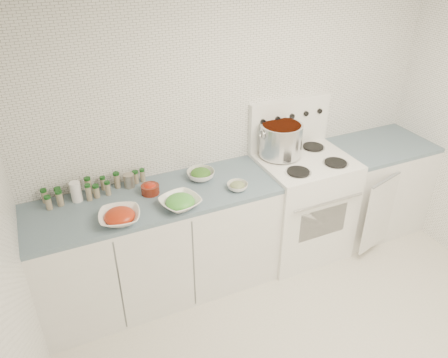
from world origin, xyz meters
TOP-DOWN VIEW (x-y plane):
  - room_walls at (0.00, 0.00)m, footprint 3.54×3.04m
  - counter_left at (-0.82, 1.19)m, footprint 1.85×0.62m
  - stove at (0.48, 1.19)m, footprint 0.76×0.70m
  - counter_right at (1.30, 1.19)m, footprint 0.89×0.74m
  - stock_pot at (0.31, 1.32)m, footprint 0.37×0.35m
  - bowl_tomato at (-1.12, 1.00)m, footprint 0.33×0.33m
  - bowl_snowpea at (-0.69, 0.99)m, footprint 0.34×0.34m
  - bowl_broccoli at (-0.41, 1.30)m, footprint 0.28×0.28m
  - bowl_zucchini at (-0.22, 1.04)m, footprint 0.16×0.16m
  - bowl_pepper at (-0.83, 1.25)m, footprint 0.13×0.13m
  - salt_canister at (-1.34, 1.37)m, footprint 0.08×0.08m
  - tin_can at (-0.95, 1.41)m, footprint 0.11×0.11m
  - spice_cluster at (-1.25, 1.41)m, footprint 0.76×0.15m

SIDE VIEW (x-z plane):
  - counter_right at x=1.30m, z-range 0.00..0.90m
  - counter_left at x=-0.82m, z-range 0.00..0.90m
  - stove at x=0.48m, z-range -0.18..1.18m
  - bowl_zucchini at x=-0.22m, z-range 0.90..0.96m
  - bowl_snowpea at x=-0.69m, z-range 0.89..0.98m
  - bowl_tomato at x=-1.12m, z-range 0.89..0.99m
  - bowl_broccoli at x=-0.41m, z-range 0.90..0.98m
  - bowl_pepper at x=-0.83m, z-range 0.90..0.98m
  - tin_can at x=-0.95m, z-range 0.90..1.01m
  - spice_cluster at x=-1.25m, z-range 0.89..1.03m
  - salt_canister at x=-1.34m, z-range 0.90..1.05m
  - stock_pot at x=0.31m, z-range 0.96..1.23m
  - room_walls at x=0.00m, z-range 0.30..2.82m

